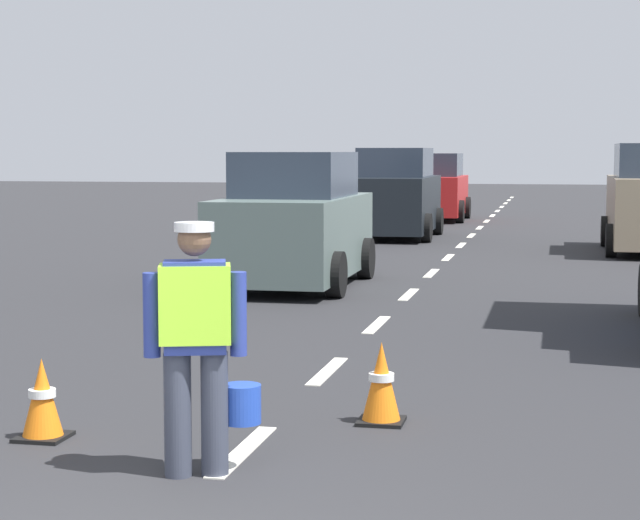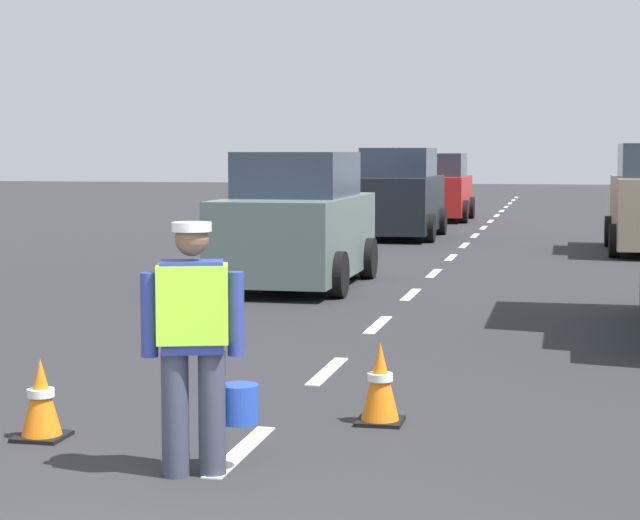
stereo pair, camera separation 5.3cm
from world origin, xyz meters
The scene contains 8 objects.
ground_plane centered at (0.00, 21.00, 0.00)m, with size 96.00×96.00×0.00m, color #28282B.
lane_center_line centered at (0.00, 25.20, 0.00)m, with size 0.14×46.40×0.01m.
road_worker centered at (-0.11, 2.08, 0.93)m, with size 0.71×0.52×1.67m.
traffic_cone_near centered at (-1.55, 2.74, 0.30)m, with size 0.36×0.36×0.60m.
traffic_cone_far centered at (0.83, 3.75, 0.32)m, with size 0.36×0.36×0.64m.
car_oncoming_lead centered at (-1.92, 12.46, 0.98)m, with size 2.07×4.15×2.11m.
car_oncoming_second centered at (-1.80, 22.71, 1.02)m, with size 2.08×4.10×2.20m.
car_oncoming_third centered at (-1.64, 29.96, 0.95)m, with size 2.07×3.86×2.05m.
Camera 1 is at (2.17, -4.91, 2.13)m, focal length 63.79 mm.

